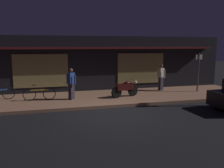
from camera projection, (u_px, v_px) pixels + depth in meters
ground_plane at (114, 114)px, 10.54m from camera, size 60.00×60.00×0.00m
sidewalk_slab at (100, 98)px, 13.40m from camera, size 18.00×4.00×0.15m
storefront_building at (90, 63)px, 16.36m from camera, size 18.00×3.30×3.60m
motorcycle at (125, 88)px, 13.28m from camera, size 1.67×0.70×0.97m
bicycle_parked at (39, 94)px, 12.48m from camera, size 1.66×0.42×0.91m
person_photographer at (71, 83)px, 12.61m from camera, size 0.50×0.49×1.67m
person_bystander at (161, 77)px, 15.21m from camera, size 0.44×0.59×1.67m
sign_post at (198, 70)px, 14.79m from camera, size 0.44×0.09×2.40m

